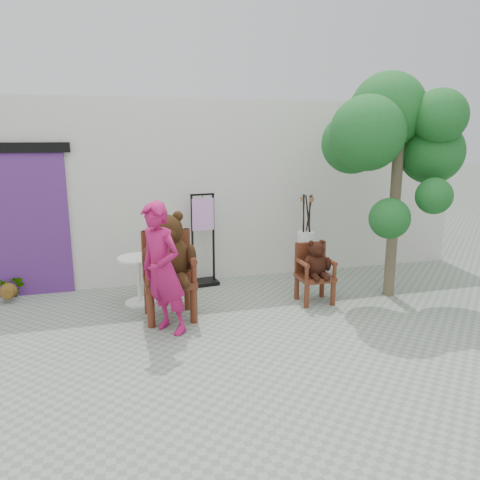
{
  "coord_description": "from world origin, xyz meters",
  "views": [
    {
      "loc": [
        -1.75,
        -4.98,
        2.44
      ],
      "look_at": [
        0.0,
        1.36,
        0.95
      ],
      "focal_mm": 35.0,
      "sensor_mm": 36.0,
      "label": 1
    }
  ],
  "objects_px": {
    "tree": "(391,133)",
    "stool_bucket": "(306,242)",
    "chair_small": "(315,266)",
    "cafe_table": "(139,275)",
    "chair_big": "(169,259)",
    "person": "(163,270)",
    "display_stand": "(203,250)"
  },
  "relations": [
    {
      "from": "chair_small",
      "to": "cafe_table",
      "type": "height_order",
      "value": "chair_small"
    },
    {
      "from": "chair_small",
      "to": "person",
      "type": "height_order",
      "value": "person"
    },
    {
      "from": "tree",
      "to": "chair_small",
      "type": "bearing_deg",
      "value": -179.97
    },
    {
      "from": "chair_small",
      "to": "cafe_table",
      "type": "distance_m",
      "value": 2.58
    },
    {
      "from": "chair_big",
      "to": "tree",
      "type": "distance_m",
      "value": 3.64
    },
    {
      "from": "chair_small",
      "to": "display_stand",
      "type": "distance_m",
      "value": 1.89
    },
    {
      "from": "chair_big",
      "to": "display_stand",
      "type": "relative_size",
      "value": 0.96
    },
    {
      "from": "chair_big",
      "to": "person",
      "type": "xyz_separation_m",
      "value": [
        -0.13,
        -0.55,
        0.02
      ]
    },
    {
      "from": "chair_big",
      "to": "person",
      "type": "bearing_deg",
      "value": -103.8
    },
    {
      "from": "cafe_table",
      "to": "tree",
      "type": "xyz_separation_m",
      "value": [
        3.62,
        -0.62,
        2.01
      ]
    },
    {
      "from": "chair_big",
      "to": "cafe_table",
      "type": "distance_m",
      "value": 0.85
    },
    {
      "from": "person",
      "to": "chair_small",
      "type": "bearing_deg",
      "value": 67.28
    },
    {
      "from": "display_stand",
      "to": "tree",
      "type": "bearing_deg",
      "value": -32.95
    },
    {
      "from": "cafe_table",
      "to": "chair_small",
      "type": "bearing_deg",
      "value": -13.92
    },
    {
      "from": "chair_big",
      "to": "chair_small",
      "type": "height_order",
      "value": "chair_big"
    },
    {
      "from": "stool_bucket",
      "to": "tree",
      "type": "relative_size",
      "value": 0.44
    },
    {
      "from": "stool_bucket",
      "to": "chair_small",
      "type": "bearing_deg",
      "value": -106.84
    },
    {
      "from": "display_stand",
      "to": "stool_bucket",
      "type": "bearing_deg",
      "value": -10.15
    },
    {
      "from": "cafe_table",
      "to": "stool_bucket",
      "type": "distance_m",
      "value": 2.9
    },
    {
      "from": "person",
      "to": "tree",
      "type": "distance_m",
      "value": 3.8
    },
    {
      "from": "chair_small",
      "to": "cafe_table",
      "type": "relative_size",
      "value": 1.34
    },
    {
      "from": "chair_small",
      "to": "tree",
      "type": "height_order",
      "value": "tree"
    },
    {
      "from": "chair_small",
      "to": "person",
      "type": "distance_m",
      "value": 2.37
    },
    {
      "from": "chair_big",
      "to": "tree",
      "type": "xyz_separation_m",
      "value": [
        3.26,
        0.05,
        1.63
      ]
    },
    {
      "from": "display_stand",
      "to": "tree",
      "type": "xyz_separation_m",
      "value": [
        2.54,
        -1.25,
        1.87
      ]
    },
    {
      "from": "tree",
      "to": "stool_bucket",
      "type": "bearing_deg",
      "value": 124.0
    },
    {
      "from": "stool_bucket",
      "to": "tree",
      "type": "xyz_separation_m",
      "value": [
        0.77,
        -1.15,
        1.81
      ]
    },
    {
      "from": "cafe_table",
      "to": "stool_bucket",
      "type": "bearing_deg",
      "value": 10.47
    },
    {
      "from": "chair_small",
      "to": "tree",
      "type": "xyz_separation_m",
      "value": [
        1.12,
        0.0,
        1.9
      ]
    },
    {
      "from": "cafe_table",
      "to": "display_stand",
      "type": "distance_m",
      "value": 1.26
    },
    {
      "from": "person",
      "to": "display_stand",
      "type": "distance_m",
      "value": 2.05
    },
    {
      "from": "chair_big",
      "to": "stool_bucket",
      "type": "relative_size",
      "value": 1.01
    }
  ]
}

